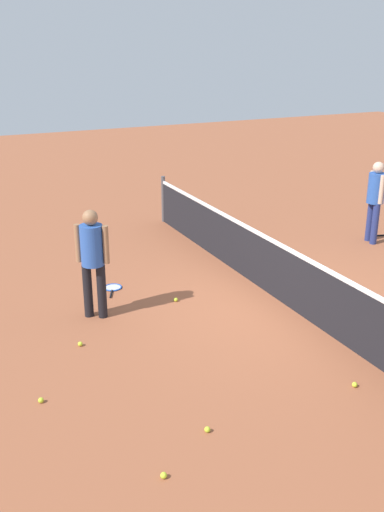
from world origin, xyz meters
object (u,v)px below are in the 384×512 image
object	(u,v)px
tennis_ball_stray_left	(164,475)
tennis_ball_stray_right	(207,429)
tennis_ball_by_net	(80,344)
tennis_ball_near_player	(355,385)
player_near_side	(92,255)
tennis_ball_baseline	(41,400)
player_far_side	(375,195)
tennis_racket_near_player	(113,288)
tennis_ball_midcourt	(176,300)

from	to	relation	value
tennis_ball_stray_left	tennis_ball_stray_right	size ratio (longest dim) A/B	1.00
tennis_ball_by_net	tennis_ball_stray_left	distance (m)	2.91
tennis_ball_by_net	tennis_ball_stray_right	distance (m)	2.56
tennis_ball_near_player	player_near_side	bearing A→B (deg)	-144.73
player_near_side	tennis_ball_near_player	xyz separation A→B (m)	(3.26, 2.30, -0.98)
player_near_side	tennis_ball_baseline	xyz separation A→B (m)	(1.94, -1.25, -0.98)
player_far_side	tennis_ball_by_net	size ratio (longest dim) A/B	25.76
tennis_ball_stray_left	tennis_ball_stray_right	world-z (taller)	same
player_near_side	tennis_ball_stray_right	distance (m)	3.42
tennis_ball_stray_left	tennis_racket_near_player	bearing A→B (deg)	167.91
tennis_ball_near_player	tennis_ball_by_net	bearing A→B (deg)	-131.36
tennis_racket_near_player	tennis_ball_stray_left	world-z (taller)	tennis_ball_stray_left
tennis_racket_near_player	tennis_ball_near_player	bearing A→B (deg)	22.75
tennis_ball_stray_left	player_near_side	bearing A→B (deg)	173.37
tennis_ball_baseline	tennis_ball_stray_left	bearing A→B (deg)	24.62
tennis_ball_midcourt	tennis_ball_stray_right	xyz separation A→B (m)	(3.23, -1.05, 0.00)
tennis_racket_near_player	tennis_ball_by_net	distance (m)	2.00
tennis_ball_near_player	tennis_ball_stray_left	distance (m)	2.78
tennis_racket_near_player	tennis_ball_stray_left	xyz separation A→B (m)	(4.63, -0.99, 0.02)
player_near_side	tennis_racket_near_player	size ratio (longest dim) A/B	2.82
tennis_ball_stray_left	tennis_ball_near_player	bearing A→B (deg)	99.65
tennis_ball_midcourt	tennis_ball_stray_right	world-z (taller)	same
tennis_ball_near_player	tennis_ball_stray_right	distance (m)	2.03
player_far_side	tennis_ball_stray_left	world-z (taller)	player_far_side
player_near_side	tennis_ball_near_player	size ratio (longest dim) A/B	25.76
tennis_racket_near_player	tennis_ball_midcourt	bearing A→B (deg)	39.23
player_near_side	tennis_ball_near_player	world-z (taller)	player_near_side
player_near_side	tennis_ball_stray_right	size ratio (longest dim) A/B	25.76
player_far_side	tennis_ball_baseline	world-z (taller)	player_far_side
player_far_side	tennis_ball_near_player	bearing A→B (deg)	-43.16
player_far_side	tennis_ball_baseline	distance (m)	8.08
tennis_racket_near_player	tennis_ball_near_player	distance (m)	4.51
tennis_ball_by_net	tennis_ball_midcourt	xyz separation A→B (m)	(-0.78, 1.80, 0.00)
player_near_side	tennis_ball_stray_left	xyz separation A→B (m)	(3.72, -0.43, -0.98)
tennis_ball_midcourt	tennis_ball_baseline	xyz separation A→B (m)	(1.90, -2.58, 0.00)
player_far_side	tennis_ball_baseline	xyz separation A→B (m)	(2.88, -7.49, -0.98)
tennis_racket_near_player	tennis_ball_near_player	world-z (taller)	tennis_ball_near_player
tennis_ball_near_player	tennis_ball_by_net	distance (m)	3.70
player_near_side	tennis_ball_midcourt	xyz separation A→B (m)	(0.04, 1.33, -0.98)
player_far_side	tennis_racket_near_player	distance (m)	5.77
player_far_side	tennis_ball_midcourt	size ratio (longest dim) A/B	25.76
tennis_ball_baseline	tennis_ball_near_player	bearing A→B (deg)	69.68
player_near_side	tennis_ball_midcourt	world-z (taller)	player_near_side
tennis_ball_by_net	tennis_ball_stray_right	size ratio (longest dim) A/B	1.00
tennis_ball_baseline	tennis_ball_stray_right	world-z (taller)	same
tennis_ball_near_player	tennis_ball_stray_left	size ratio (longest dim) A/B	1.00
player_near_side	tennis_ball_stray_left	size ratio (longest dim) A/B	25.76
tennis_ball_midcourt	tennis_racket_near_player	bearing A→B (deg)	-140.77
player_far_side	tennis_ball_by_net	world-z (taller)	player_far_side
tennis_ball_by_net	tennis_ball_stray_left	bearing A→B (deg)	0.78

